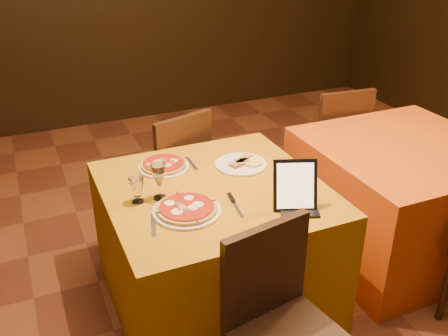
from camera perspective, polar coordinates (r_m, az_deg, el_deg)
name	(u,v)px	position (r m, az deg, el deg)	size (l,w,h in m)	color
main_table	(214,247)	(2.77, -1.13, -9.00)	(1.10, 1.10, 0.75)	#AD740B
side_table	(399,198)	(3.40, 19.36, -3.30)	(1.10, 1.10, 0.75)	#CD4D0D
chair_main_far	(168,172)	(3.38, -6.36, -0.48)	(0.41, 0.41, 0.91)	black
chair_side_far	(329,141)	(3.91, 11.95, 3.02)	(0.39, 0.39, 0.91)	black
pizza_near	(187,210)	(2.36, -4.27, -4.76)	(0.32, 0.32, 0.03)	white
pizza_far	(164,166)	(2.77, -6.91, 0.27)	(0.28, 0.28, 0.03)	white
cutlet_dish	(241,163)	(2.78, 1.95, 0.53)	(0.29, 0.29, 0.03)	white
wine_glass	(159,181)	(2.45, -7.44, -1.50)	(0.07, 0.07, 0.19)	#CEC275
water_glass	(137,190)	(2.44, -9.91, -2.52)	(0.08, 0.08, 0.13)	silver
tablet	(295,185)	(2.36, 8.12, -1.93)	(0.21, 0.02, 0.24)	black
knife	(236,207)	(2.39, 1.42, -4.51)	(0.20, 0.02, 0.01)	silver
fork_near	(154,225)	(2.28, -8.04, -6.48)	(0.18, 0.02, 0.01)	#ABAAB1
fork_far	(192,164)	(2.81, -3.73, 0.51)	(0.17, 0.02, 0.01)	silver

